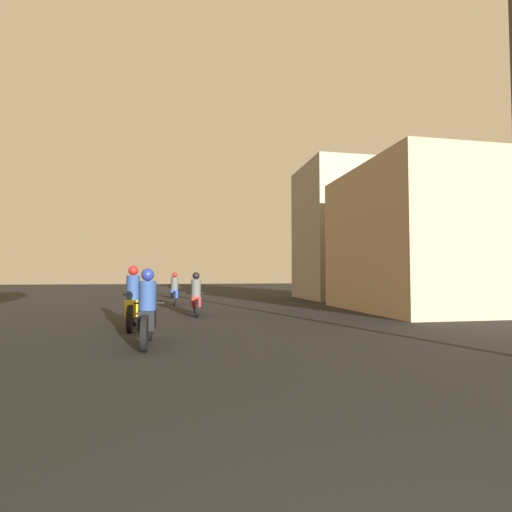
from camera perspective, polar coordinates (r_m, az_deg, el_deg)
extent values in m
cylinder|color=black|center=(8.65, -14.95, -9.42)|extent=(0.10, 0.65, 0.65)
cylinder|color=black|center=(7.38, -15.64, -10.58)|extent=(0.10, 0.65, 0.65)
cube|color=black|center=(7.99, -15.25, -8.70)|extent=(0.30, 0.80, 0.35)
cylinder|color=black|center=(8.38, -15.01, -6.52)|extent=(0.60, 0.04, 0.04)
cylinder|color=navy|center=(7.88, -15.25, -5.48)|extent=(0.32, 0.32, 0.55)
sphere|color=navy|center=(7.87, -15.22, -2.59)|extent=(0.24, 0.24, 0.24)
cylinder|color=black|center=(11.13, -16.80, -7.87)|extent=(0.10, 0.65, 0.65)
cylinder|color=black|center=(9.85, -17.56, -8.55)|extent=(0.10, 0.65, 0.65)
cube|color=gold|center=(10.48, -17.14, -7.06)|extent=(0.30, 0.95, 0.41)
cylinder|color=black|center=(10.87, -16.88, -5.29)|extent=(0.60, 0.04, 0.04)
cylinder|color=navy|center=(10.35, -17.16, -4.31)|extent=(0.32, 0.32, 0.60)
sphere|color=#A51919|center=(10.35, -17.13, -1.99)|extent=(0.24, 0.24, 0.24)
cylinder|color=black|center=(14.41, -8.73, -6.88)|extent=(0.10, 0.58, 0.58)
cylinder|color=black|center=(12.92, -8.47, -7.36)|extent=(0.10, 0.58, 0.58)
cube|color=red|center=(13.65, -8.60, -6.43)|extent=(0.30, 0.85, 0.32)
cylinder|color=black|center=(14.12, -8.67, -5.24)|extent=(0.60, 0.04, 0.04)
cylinder|color=#4C514C|center=(13.55, -8.57, -4.55)|extent=(0.32, 0.32, 0.58)
sphere|color=black|center=(13.54, -8.56, -2.81)|extent=(0.24, 0.24, 0.24)
cylinder|color=black|center=(19.15, -11.55, -5.73)|extent=(0.10, 0.64, 0.64)
cylinder|color=black|center=(17.66, -11.60, -5.99)|extent=(0.10, 0.64, 0.64)
cube|color=#1E389E|center=(18.39, -11.57, -5.29)|extent=(0.30, 0.70, 0.36)
cylinder|color=black|center=(18.87, -11.54, -4.38)|extent=(0.60, 0.04, 0.04)
cylinder|color=#4C514C|center=(18.31, -11.55, -3.89)|extent=(0.32, 0.32, 0.55)
sphere|color=#A51919|center=(18.30, -11.54, -2.65)|extent=(0.24, 0.24, 0.24)
cylinder|color=black|center=(24.17, -11.60, -5.17)|extent=(0.10, 0.57, 0.57)
cylinder|color=black|center=(22.89, -11.64, -5.31)|extent=(0.10, 0.57, 0.57)
cube|color=#ADADB2|center=(23.52, -11.62, -4.83)|extent=(0.30, 0.85, 0.34)
cylinder|color=black|center=(23.93, -11.60, -4.15)|extent=(0.60, 0.04, 0.04)
cylinder|color=#4C514C|center=(23.43, -11.61, -3.70)|extent=(0.32, 0.32, 0.60)
sphere|color=navy|center=(23.42, -11.60, -2.67)|extent=(0.24, 0.24, 0.24)
cube|color=tan|center=(16.51, 23.06, 2.14)|extent=(5.51, 6.65, 5.36)
cube|color=gray|center=(23.44, 12.55, 3.31)|extent=(4.84, 5.10, 7.56)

